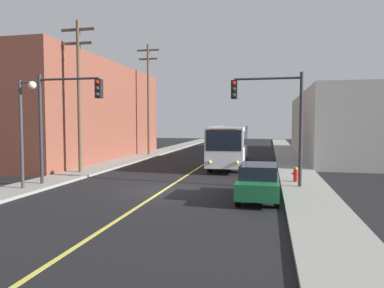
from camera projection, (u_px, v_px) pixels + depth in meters
ground_plane at (164, 190)px, 18.66m from camera, size 120.00×120.00×0.00m
sidewalk_left at (115, 164)px, 29.93m from camera, size 2.50×90.00×0.15m
sidewalk_right at (295, 168)px, 26.89m from camera, size 2.50×90.00×0.15m
lane_stripe_center at (210, 160)px, 33.29m from camera, size 0.16×60.00×0.01m
building_left_brick at (71, 112)px, 34.68m from camera, size 10.00×22.79×9.05m
building_right_warehouse at (360, 125)px, 36.92m from camera, size 12.00×26.21×6.47m
city_bus at (230, 143)px, 29.37m from camera, size 2.96×12.22×3.20m
parked_car_green at (258, 181)px, 16.37m from camera, size 1.84×4.41×1.62m
utility_pole_near at (79, 90)px, 24.11m from camera, size 2.40×0.28×10.17m
utility_pole_mid at (148, 95)px, 37.48m from camera, size 2.40×0.28×11.48m
traffic_signal_left_corner at (65, 108)px, 19.25m from camera, size 3.75×0.48×6.00m
traffic_signal_right_corner at (271, 108)px, 18.97m from camera, size 3.75×0.48×6.00m
street_lamp_left at (25, 118)px, 18.16m from camera, size 0.98×0.40×5.50m
fire_hydrant at (296, 174)px, 20.44m from camera, size 0.44×0.26×0.84m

